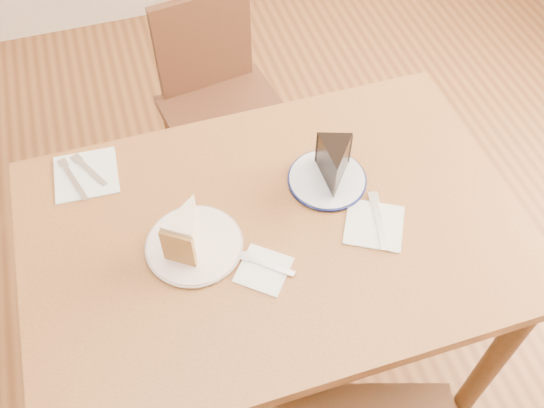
# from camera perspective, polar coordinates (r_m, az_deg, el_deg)

# --- Properties ---
(ground) EXTENTS (4.00, 4.00, 0.00)m
(ground) POSITION_cam_1_polar(r_m,az_deg,el_deg) (2.12, 0.12, -13.85)
(ground) COLOR #452512
(ground) RESTS_ON ground
(table) EXTENTS (1.20, 0.80, 0.75)m
(table) POSITION_cam_1_polar(r_m,az_deg,el_deg) (1.54, 0.16, -4.27)
(table) COLOR #543016
(table) RESTS_ON ground
(chair_far) EXTENTS (0.46, 0.46, 0.82)m
(chair_far) POSITION_cam_1_polar(r_m,az_deg,el_deg) (2.17, -4.78, 9.28)
(chair_far) COLOR black
(chair_far) RESTS_ON ground
(plate_cream) EXTENTS (0.22, 0.22, 0.01)m
(plate_cream) POSITION_cam_1_polar(r_m,az_deg,el_deg) (1.43, -7.32, -3.87)
(plate_cream) COLOR white
(plate_cream) RESTS_ON table
(plate_navy) EXTENTS (0.19, 0.19, 0.01)m
(plate_navy) POSITION_cam_1_polar(r_m,az_deg,el_deg) (1.55, 5.20, 2.30)
(plate_navy) COLOR white
(plate_navy) RESTS_ON table
(carrot_cake) EXTENTS (0.12, 0.13, 0.10)m
(carrot_cake) POSITION_cam_1_polar(r_m,az_deg,el_deg) (1.39, -7.90, -2.33)
(carrot_cake) COLOR white
(carrot_cake) RESTS_ON plate_cream
(chocolate_cake) EXTENTS (0.12, 0.14, 0.10)m
(chocolate_cake) POSITION_cam_1_polar(r_m,az_deg,el_deg) (1.50, 5.88, 3.45)
(chocolate_cake) COLOR black
(chocolate_cake) RESTS_ON plate_navy
(napkin_cream) EXTENTS (0.15, 0.15, 0.00)m
(napkin_cream) POSITION_cam_1_polar(r_m,az_deg,el_deg) (1.39, -0.80, -6.22)
(napkin_cream) COLOR white
(napkin_cream) RESTS_ON table
(napkin_navy) EXTENTS (0.19, 0.19, 0.00)m
(napkin_navy) POSITION_cam_1_polar(r_m,az_deg,el_deg) (1.48, 9.59, -1.96)
(napkin_navy) COLOR white
(napkin_navy) RESTS_ON table
(napkin_spare) EXTENTS (0.17, 0.17, 0.00)m
(napkin_spare) POSITION_cam_1_polar(r_m,az_deg,el_deg) (1.63, -17.09, 2.65)
(napkin_spare) COLOR white
(napkin_spare) RESTS_ON table
(fork_cream) EXTENTS (0.12, 0.10, 0.00)m
(fork_cream) POSITION_cam_1_polar(r_m,az_deg,el_deg) (1.39, -0.57, -5.68)
(fork_cream) COLOR silver
(fork_cream) RESTS_ON napkin_cream
(knife_navy) EXTENTS (0.05, 0.17, 0.00)m
(knife_navy) POSITION_cam_1_polar(r_m,az_deg,el_deg) (1.48, 10.02, -1.55)
(knife_navy) COLOR silver
(knife_navy) RESTS_ON napkin_navy
(fork_spare) EXTENTS (0.08, 0.13, 0.00)m
(fork_spare) POSITION_cam_1_polar(r_m,az_deg,el_deg) (1.63, -16.78, 3.05)
(fork_spare) COLOR silver
(fork_spare) RESTS_ON napkin_spare
(knife_spare) EXTENTS (0.06, 0.16, 0.00)m
(knife_spare) POSITION_cam_1_polar(r_m,az_deg,el_deg) (1.62, -18.18, 2.17)
(knife_spare) COLOR silver
(knife_spare) RESTS_ON napkin_spare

